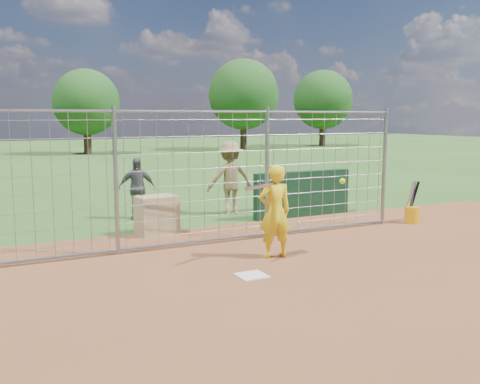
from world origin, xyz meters
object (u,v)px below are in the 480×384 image
batter (275,212)px  bucket_with_bats (412,213)px  bystander_b (137,188)px  bystander_c (230,178)px  equipment_bin (157,215)px

batter → bucket_with_bats: batter is taller
bystander_b → bystander_c: (2.25, -0.39, 0.17)m
bystander_b → bystander_c: size_ratio=0.81×
equipment_bin → bystander_b: bearing=80.0°
batter → bystander_b: bearing=-67.8°
bystander_b → bucket_with_bats: bystander_b is taller
bystander_b → bystander_c: bearing=6.9°
bystander_b → bystander_c: 2.29m
equipment_bin → bucket_with_bats: bearing=-21.5°
bystander_c → bucket_with_bats: bystander_c is taller
batter → bystander_b: batter is taller
equipment_bin → bucket_with_bats: (5.54, -1.49, -0.15)m
bystander_c → bucket_with_bats: (3.17, -2.94, -0.66)m
batter → bystander_c: 4.26m
batter → bucket_with_bats: 4.49m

